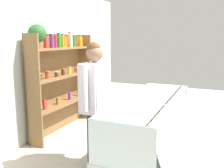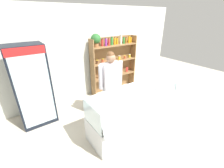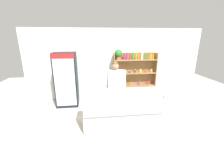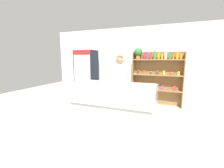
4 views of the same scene
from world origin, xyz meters
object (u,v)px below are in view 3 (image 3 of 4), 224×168
(deli_display_case, at_px, (121,115))
(drinks_fridge, at_px, (66,80))
(shelving_unit, at_px, (132,71))
(shop_clerk, at_px, (115,84))

(deli_display_case, bearing_deg, drinks_fridge, 137.06)
(shelving_unit, relative_size, deli_display_case, 0.95)
(deli_display_case, bearing_deg, shelving_unit, 68.16)
(shelving_unit, xyz_separation_m, shop_clerk, (-0.85, -1.19, -0.11))
(drinks_fridge, bearing_deg, shop_clerk, -27.22)
(drinks_fridge, height_order, shelving_unit, shelving_unit)
(drinks_fridge, relative_size, deli_display_case, 0.92)
(drinks_fridge, distance_m, shelving_unit, 2.49)
(deli_display_case, distance_m, shop_clerk, 1.01)
(shelving_unit, bearing_deg, shop_clerk, -125.40)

